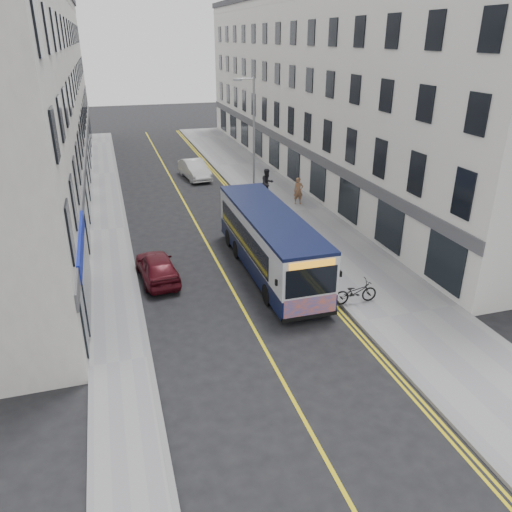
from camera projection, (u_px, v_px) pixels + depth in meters
ground at (251, 324)px, 19.28m from camera, size 140.00×140.00×0.00m
pavement_east at (293, 212)px, 31.42m from camera, size 4.50×64.00×0.12m
pavement_west at (109, 230)px, 28.46m from camera, size 2.00×64.00×0.12m
kerb_east at (259, 215)px, 30.82m from camera, size 0.18×64.00×0.13m
kerb_west at (127, 228)px, 28.72m from camera, size 0.18×64.00×0.13m
road_centre_line at (195, 222)px, 29.80m from camera, size 0.12×64.00×0.01m
road_dbl_yellow_inner at (252, 217)px, 30.73m from camera, size 0.10×64.00×0.01m
road_dbl_yellow_outer at (255, 216)px, 30.78m from camera, size 0.10×64.00×0.01m
terrace_east at (319, 89)px, 38.08m from camera, size 6.00×46.00×13.00m
terrace_west at (30, 98)px, 32.70m from camera, size 6.00×46.00×13.00m
streetlamp at (253, 139)px, 30.88m from camera, size 1.32×0.18×8.00m
city_bus at (269, 240)px, 22.93m from camera, size 2.34×10.00×2.90m
bicycle at (355, 292)px, 20.37m from camera, size 1.88×0.69×0.98m
pedestrian_near at (298, 191)px, 32.37m from camera, size 0.67×0.48×1.74m
pedestrian_far at (267, 183)px, 33.57m from camera, size 1.14×1.00×1.99m
car_white at (195, 169)px, 38.72m from camera, size 2.02×4.48×1.43m
car_maroon at (157, 267)px, 22.51m from camera, size 1.88×3.97×1.31m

